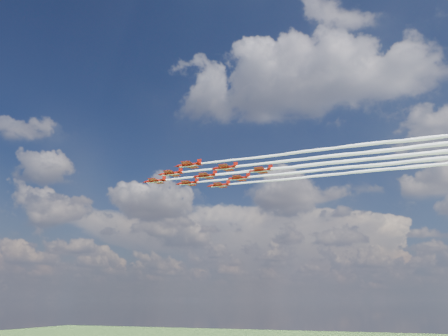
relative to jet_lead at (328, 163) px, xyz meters
The scene contains 8 objects.
jet_lead is the anchor object (origin of this frame).
jet_row2_port 13.16m from the jet_lead, 34.10° to the right, with size 142.31×8.77×2.56m.
jet_row2_starb 13.16m from the jet_lead, 35.38° to the left, with size 142.31×8.77×2.56m.
jet_row3_port 26.33m from the jet_lead, 34.10° to the right, with size 142.31×8.77×2.56m.
jet_row3_centre 21.64m from the jet_lead, ahead, with size 142.31×8.77×2.56m.
jet_row3_starb 26.33m from the jet_lead, 35.38° to the left, with size 142.31×8.77×2.56m.
jet_row4_port 33.31m from the jet_lead, 12.38° to the right, with size 142.31×8.77×2.56m.
jet_row4_starb 33.31m from the jet_lead, 13.65° to the left, with size 142.31×8.77×2.56m.
Camera 1 is at (67.87, -147.92, 28.03)m, focal length 35.00 mm.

